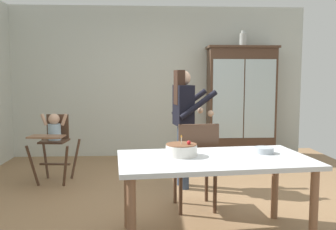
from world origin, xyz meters
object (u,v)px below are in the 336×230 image
adult_person (184,114)px  serving_bowl (264,150)px  dining_chair_far_side (196,161)px  china_cabinet (241,102)px  high_chair_with_toddler (54,135)px  ceramic_vase (243,39)px  birthday_cake (181,150)px  dining_table (214,167)px

adult_person → serving_bowl: (0.61, -1.38, -0.20)m
dining_chair_far_side → china_cabinet: bearing=-118.6°
china_cabinet → dining_chair_far_side: (-1.14, -2.58, -0.44)m
china_cabinet → dining_chair_far_side: 2.85m
dining_chair_far_side → high_chair_with_toddler: bearing=-38.2°
ceramic_vase → serving_bowl: 3.42m
birthday_cake → dining_table: bearing=-15.3°
china_cabinet → birthday_cake: 3.45m
dining_table → birthday_cake: (-0.28, 0.08, 0.14)m
ceramic_vase → dining_table: 3.72m
high_chair_with_toddler → adult_person: bearing=-4.5°
china_cabinet → high_chair_with_toddler: (-2.93, -1.39, -0.34)m
dining_table → ceramic_vase: bearing=71.4°
dining_table → adult_person: bearing=94.4°
adult_person → dining_chair_far_side: size_ratio=1.59×
adult_person → serving_bowl: adult_person is taller
high_chair_with_toddler → adult_person: adult_person is taller
adult_person → dining_table: bearing=174.2°
high_chair_with_toddler → dining_chair_far_side: dining_chair_far_side is taller
high_chair_with_toddler → adult_person: (1.74, -0.32, 0.31)m
dining_chair_far_side → adult_person: bearing=-91.4°
serving_bowl → birthday_cake: bearing=-174.6°
serving_bowl → dining_table: bearing=-163.0°
ceramic_vase → birthday_cake: bearing=-113.4°
china_cabinet → dining_table: (-1.07, -3.24, -0.35)m
high_chair_with_toddler → birthday_cake: (1.58, -1.77, 0.14)m
adult_person → dining_chair_far_side: 0.96m
high_chair_with_toddler → adult_person: size_ratio=0.62×
china_cabinet → dining_table: china_cabinet is taller
high_chair_with_toddler → birthday_cake: 2.38m
high_chair_with_toddler → china_cabinet: bearing=31.2°
ceramic_vase → birthday_cake: size_ratio=0.96×
china_cabinet → ceramic_vase: ceramic_vase is taller
adult_person → dining_table: (0.12, -1.53, -0.32)m
dining_table → china_cabinet: bearing=71.7°
china_cabinet → serving_bowl: (-0.58, -3.09, -0.23)m
high_chair_with_toddler → dining_table: 2.62m
ceramic_vase → serving_bowl: size_ratio=1.50×
high_chair_with_toddler → serving_bowl: bearing=-30.1°
ceramic_vase → dining_chair_far_side: bearing=-114.1°
china_cabinet → ceramic_vase: 1.10m
ceramic_vase → adult_person: 2.38m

